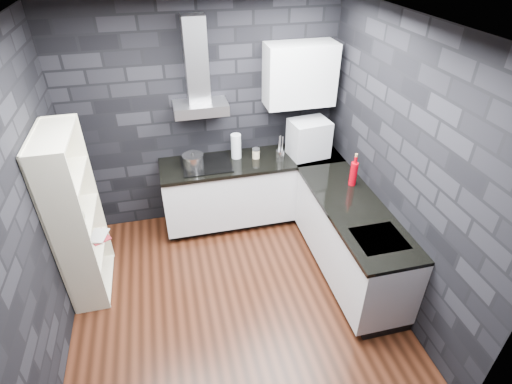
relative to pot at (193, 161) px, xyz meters
name	(u,v)px	position (x,y,z in m)	size (l,w,h in m)	color
ground	(234,298)	(0.20, -1.27, -0.98)	(3.20, 3.20, 0.00)	#3F1D10
ceiling	(221,26)	(0.20, -1.27, 1.72)	(3.20, 3.20, 0.00)	white
wall_back	(204,118)	(0.20, 0.35, 0.37)	(3.20, 0.05, 2.70)	black
wall_front	(284,357)	(0.20, -2.90, 0.37)	(3.20, 0.05, 2.70)	black
wall_left	(25,219)	(-1.42, -1.27, 0.37)	(0.05, 3.20, 2.70)	black
wall_right	(398,169)	(1.83, -1.27, 0.37)	(0.05, 3.20, 2.70)	black
toekick_back	(251,213)	(0.70, 0.07, -0.93)	(2.18, 0.50, 0.10)	black
toekick_right	(348,267)	(1.54, -1.17, -0.93)	(0.50, 1.78, 0.10)	black
counter_back_cab	(252,188)	(0.70, 0.03, -0.50)	(2.20, 0.60, 0.76)	silver
counter_right_cab	(350,238)	(1.50, -1.17, -0.50)	(0.60, 1.80, 0.76)	silver
counter_back_top	(252,161)	(0.70, 0.02, -0.10)	(2.20, 0.62, 0.04)	black
counter_right_top	(354,208)	(1.49, -1.17, -0.10)	(0.62, 1.80, 0.04)	black
counter_corner_top	(313,153)	(1.50, 0.03, -0.10)	(0.62, 0.62, 0.04)	black
hood_body	(201,108)	(0.15, 0.16, 0.58)	(0.60, 0.34, 0.12)	#B0B1B5
hood_chimney	(196,60)	(0.15, 0.23, 1.09)	(0.24, 0.20, 0.90)	#B0B1B5
upper_cabinet	(300,75)	(1.30, 0.15, 0.87)	(0.80, 0.35, 0.70)	silver
cooktop	(206,164)	(0.15, 0.03, -0.08)	(0.58, 0.50, 0.01)	black
sink_rim	(379,239)	(1.50, -1.67, -0.09)	(0.44, 0.40, 0.01)	#B0B1B5
pot	(193,161)	(0.00, 0.00, 0.00)	(0.24, 0.24, 0.14)	silver
glass_vase	(236,146)	(0.53, 0.12, 0.07)	(0.12, 0.12, 0.30)	white
storage_jar	(256,154)	(0.76, 0.05, -0.03)	(0.09, 0.09, 0.11)	beige
utensil_crock	(280,155)	(1.03, -0.07, -0.02)	(0.10, 0.10, 0.13)	silver
appliance_garage	(309,138)	(1.40, -0.03, 0.14)	(0.45, 0.35, 0.45)	#B6B8BF
red_bottle	(353,174)	(1.64, -0.78, 0.05)	(0.08, 0.08, 0.27)	#A9000D
bookshelf	(76,218)	(-1.22, -0.70, -0.08)	(0.34, 0.80, 1.80)	beige
fruit_bowl	(74,221)	(-1.22, -0.80, -0.04)	(0.22, 0.22, 0.06)	silver
book_red	(88,233)	(-1.20, -0.54, -0.41)	(0.19, 0.02, 0.25)	maroon
book_second	(88,228)	(-1.20, -0.47, -0.39)	(0.17, 0.02, 0.24)	#B2B2B2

